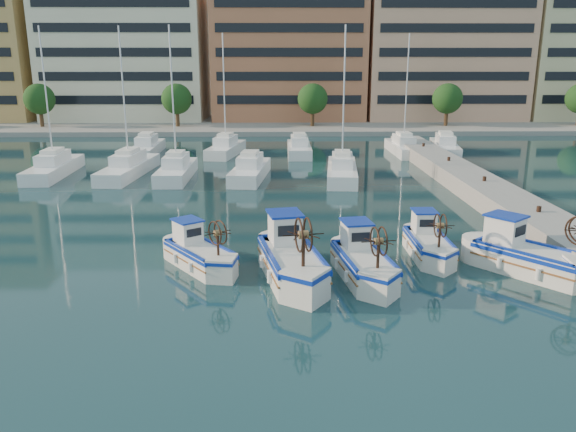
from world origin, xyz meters
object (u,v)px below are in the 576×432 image
Objects in this scene: fishing_boat_a at (199,252)px; fishing_boat_c at (363,260)px; fishing_boat_e at (527,255)px; fishing_boat_d at (428,242)px; fishing_boat_b at (291,258)px.

fishing_boat_a is 0.89× the size of fishing_boat_c.
fishing_boat_d is at bearing 108.58° from fishing_boat_e.
fishing_boat_b is 6.97m from fishing_boat_d.
fishing_boat_a is at bearing 135.97° from fishing_boat_e.
fishing_boat_b is 1.16× the size of fishing_boat_c.
fishing_boat_d is (3.46, 2.64, -0.07)m from fishing_boat_c.
fishing_boat_b is 3.02m from fishing_boat_c.
fishing_boat_a is at bearing 160.12° from fishing_boat_c.
fishing_boat_c is 1.14× the size of fishing_boat_d.
fishing_boat_b is at bearing 170.27° from fishing_boat_c.
fishing_boat_b reaches higher than fishing_boat_a.
fishing_boat_c is (3.02, -0.06, -0.12)m from fishing_boat_b.
fishing_boat_b reaches higher than fishing_boat_d.
fishing_boat_c is at bearing -12.20° from fishing_boat_b.
fishing_boat_b is 1.32× the size of fishing_boat_d.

